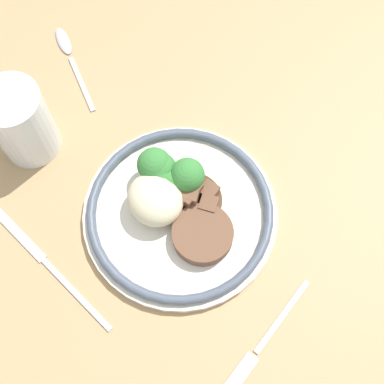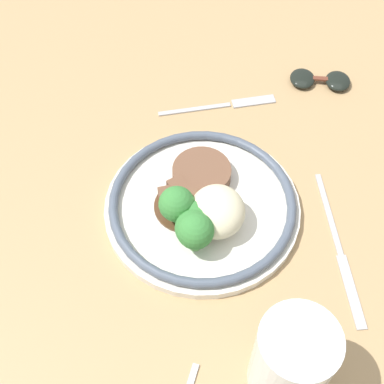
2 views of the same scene
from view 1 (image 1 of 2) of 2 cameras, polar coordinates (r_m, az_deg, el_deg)
ground_plane at (r=0.70m, az=-1.08°, el=-7.43°), size 8.00×8.00×0.00m
dining_table at (r=0.69m, az=-1.10°, el=-7.06°), size 1.30×1.10×0.03m
plate at (r=0.67m, az=-1.61°, el=-1.41°), size 0.25×0.25×0.07m
juice_glass at (r=0.72m, az=-17.61°, el=6.82°), size 0.08×0.08×0.11m
fork at (r=0.65m, az=6.90°, el=-16.53°), size 0.06×0.17×0.00m
knife at (r=0.69m, az=-15.24°, el=-7.34°), size 0.21×0.04×0.00m
spoon at (r=0.83m, az=-13.09°, el=14.40°), size 0.15×0.05×0.01m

